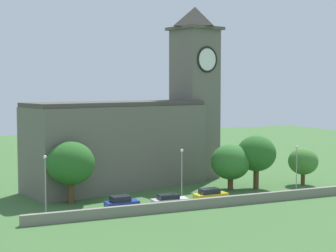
{
  "coord_description": "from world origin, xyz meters",
  "views": [
    {
      "loc": [
        -34.11,
        -66.66,
        16.09
      ],
      "look_at": [
        -1.64,
        6.61,
        10.16
      ],
      "focal_mm": 59.64,
      "sensor_mm": 36.0,
      "label": 1
    }
  ],
  "objects_px": {
    "car_blue": "(122,203)",
    "streetlamp_west_end": "(45,175)",
    "church": "(138,130)",
    "tree_riverside_east": "(303,161)",
    "car_yellow": "(210,195)",
    "tree_by_tower": "(71,163)",
    "tree_riverside_west": "(256,154)",
    "tree_churchyard": "(231,162)",
    "streetlamp_west_mid": "(182,167)",
    "car_white": "(170,200)",
    "streetlamp_central": "(297,160)"
  },
  "relations": [
    {
      "from": "car_blue",
      "to": "streetlamp_west_end",
      "type": "xyz_separation_m",
      "value": [
        -9.21,
        2.24,
        3.92
      ]
    },
    {
      "from": "church",
      "to": "tree_riverside_east",
      "type": "relative_size",
      "value": 5.81
    },
    {
      "from": "car_yellow",
      "to": "tree_by_tower",
      "type": "distance_m",
      "value": 19.55
    },
    {
      "from": "car_blue",
      "to": "tree_riverside_west",
      "type": "relative_size",
      "value": 0.52
    },
    {
      "from": "tree_churchyard",
      "to": "tree_riverside_east",
      "type": "distance_m",
      "value": 12.84
    },
    {
      "from": "church",
      "to": "streetlamp_west_mid",
      "type": "xyz_separation_m",
      "value": [
        0.77,
        -14.89,
        -3.92
      ]
    },
    {
      "from": "car_yellow",
      "to": "car_blue",
      "type": "bearing_deg",
      "value": 179.41
    },
    {
      "from": "car_white",
      "to": "streetlamp_west_mid",
      "type": "xyz_separation_m",
      "value": [
        2.78,
        2.09,
        4.01
      ]
    },
    {
      "from": "streetlamp_central",
      "to": "tree_riverside_east",
      "type": "xyz_separation_m",
      "value": [
        3.56,
        3.03,
        -0.77
      ]
    },
    {
      "from": "car_white",
      "to": "tree_churchyard",
      "type": "distance_m",
      "value": 15.65
    },
    {
      "from": "streetlamp_west_mid",
      "to": "tree_riverside_west",
      "type": "distance_m",
      "value": 15.32
    },
    {
      "from": "car_white",
      "to": "tree_riverside_east",
      "type": "height_order",
      "value": "tree_riverside_east"
    },
    {
      "from": "car_yellow",
      "to": "streetlamp_west_end",
      "type": "xyz_separation_m",
      "value": [
        -22.04,
        2.37,
        3.91
      ]
    },
    {
      "from": "streetlamp_central",
      "to": "tree_riverside_east",
      "type": "bearing_deg",
      "value": 40.46
    },
    {
      "from": "car_yellow",
      "to": "tree_riverside_east",
      "type": "distance_m",
      "value": 20.96
    },
    {
      "from": "car_white",
      "to": "tree_riverside_west",
      "type": "relative_size",
      "value": 0.59
    },
    {
      "from": "church",
      "to": "tree_riverside_west",
      "type": "bearing_deg",
      "value": -34.63
    },
    {
      "from": "streetlamp_west_end",
      "to": "tree_riverside_east",
      "type": "relative_size",
      "value": 1.23
    },
    {
      "from": "church",
      "to": "tree_churchyard",
      "type": "height_order",
      "value": "church"
    },
    {
      "from": "car_white",
      "to": "tree_churchyard",
      "type": "height_order",
      "value": "tree_churchyard"
    },
    {
      "from": "streetlamp_central",
      "to": "tree_by_tower",
      "type": "height_order",
      "value": "tree_by_tower"
    },
    {
      "from": "streetlamp_central",
      "to": "tree_churchyard",
      "type": "xyz_separation_m",
      "value": [
        -9.23,
        4.15,
        -0.29
      ]
    },
    {
      "from": "streetlamp_west_mid",
      "to": "tree_churchyard",
      "type": "xyz_separation_m",
      "value": [
        10.69,
        5.11,
        -0.58
      ]
    },
    {
      "from": "church",
      "to": "streetlamp_west_mid",
      "type": "distance_m",
      "value": 15.41
    },
    {
      "from": "tree_riverside_east",
      "to": "car_blue",
      "type": "bearing_deg",
      "value": -170.28
    },
    {
      "from": "church",
      "to": "car_blue",
      "type": "bearing_deg",
      "value": -117.36
    },
    {
      "from": "tree_riverside_west",
      "to": "streetlamp_central",
      "type": "bearing_deg",
      "value": -31.88
    },
    {
      "from": "tree_riverside_east",
      "to": "streetlamp_west_mid",
      "type": "bearing_deg",
      "value": -170.35
    },
    {
      "from": "tree_by_tower",
      "to": "tree_churchyard",
      "type": "distance_m",
      "value": 24.86
    },
    {
      "from": "streetlamp_west_mid",
      "to": "church",
      "type": "bearing_deg",
      "value": 92.94
    },
    {
      "from": "car_yellow",
      "to": "streetlamp_west_end",
      "type": "distance_m",
      "value": 22.51
    },
    {
      "from": "streetlamp_west_mid",
      "to": "streetlamp_central",
      "type": "height_order",
      "value": "streetlamp_west_mid"
    },
    {
      "from": "church",
      "to": "car_blue",
      "type": "xyz_separation_m",
      "value": [
        -8.54,
        -16.51,
        -7.82
      ]
    },
    {
      "from": "tree_churchyard",
      "to": "tree_riverside_east",
      "type": "bearing_deg",
      "value": -5.01
    },
    {
      "from": "car_blue",
      "to": "streetlamp_west_mid",
      "type": "relative_size",
      "value": 0.59
    },
    {
      "from": "car_yellow",
      "to": "tree_churchyard",
      "type": "height_order",
      "value": "tree_churchyard"
    },
    {
      "from": "church",
      "to": "car_yellow",
      "type": "relative_size",
      "value": 7.34
    },
    {
      "from": "streetlamp_central",
      "to": "tree_riverside_west",
      "type": "xyz_separation_m",
      "value": [
        -5.2,
        3.23,
        0.89
      ]
    },
    {
      "from": "streetlamp_west_mid",
      "to": "tree_riverside_east",
      "type": "distance_m",
      "value": 23.84
    },
    {
      "from": "car_yellow",
      "to": "streetlamp_central",
      "type": "distance_m",
      "value": 17.01
    },
    {
      "from": "streetlamp_west_mid",
      "to": "streetlamp_central",
      "type": "distance_m",
      "value": 19.95
    },
    {
      "from": "streetlamp_west_mid",
      "to": "tree_by_tower",
      "type": "distance_m",
      "value": 15.12
    },
    {
      "from": "car_blue",
      "to": "streetlamp_west_end",
      "type": "bearing_deg",
      "value": 166.32
    },
    {
      "from": "car_white",
      "to": "tree_churchyard",
      "type": "xyz_separation_m",
      "value": [
        13.47,
        7.2,
        3.43
      ]
    },
    {
      "from": "tree_riverside_west",
      "to": "tree_riverside_east",
      "type": "distance_m",
      "value": 8.91
    },
    {
      "from": "church",
      "to": "car_yellow",
      "type": "height_order",
      "value": "church"
    },
    {
      "from": "tree_churchyard",
      "to": "car_white",
      "type": "bearing_deg",
      "value": -151.87
    },
    {
      "from": "streetlamp_west_mid",
      "to": "tree_riverside_west",
      "type": "height_order",
      "value": "tree_riverside_west"
    },
    {
      "from": "car_white",
      "to": "streetlamp_central",
      "type": "bearing_deg",
      "value": 7.64
    },
    {
      "from": "tree_riverside_west",
      "to": "tree_riverside_east",
      "type": "xyz_separation_m",
      "value": [
        8.75,
        -0.2,
        -1.66
      ]
    }
  ]
}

